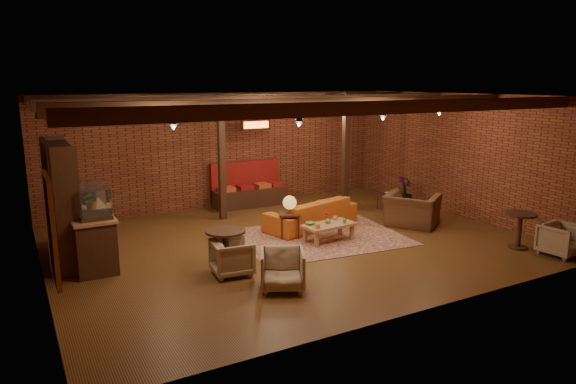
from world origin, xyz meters
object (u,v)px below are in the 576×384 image
coffee_table (328,226)px  armchair_right (412,205)px  sofa (311,213)px  plant_tall (405,162)px  round_table_right (520,225)px  armchair_a (232,255)px  round_table_left (226,243)px  armchair_b (282,268)px  armchair_far (561,238)px  side_table_lamp (290,206)px  side_table_book (386,195)px

coffee_table → armchair_right: armchair_right is taller
sofa → plant_tall: bearing=174.6°
coffee_table → round_table_right: bearing=-35.6°
armchair_a → round_table_left: bearing=10.2°
armchair_b → armchair_far: (5.82, -1.22, -0.02)m
side_table_lamp → armchair_b: (-1.54, -2.53, -0.36)m
side_table_book → plant_tall: plant_tall is taller
armchair_a → armchair_right: bearing=-73.6°
sofa → side_table_lamp: bearing=14.4°
armchair_a → armchair_b: (0.49, -1.04, 0.02)m
coffee_table → armchair_b: (-2.15, -1.86, 0.02)m
armchair_right → coffee_table: bearing=58.6°
round_table_right → sofa: bearing=131.1°
side_table_lamp → side_table_book: bearing=15.3°
armchair_b → coffee_table: bearing=67.0°
armchair_far → side_table_lamp: bearing=134.4°
sofa → round_table_left: round_table_left is taller
plant_tall → side_table_lamp: bearing=-166.6°
round_table_right → armchair_a: bearing=165.5°
coffee_table → side_table_lamp: bearing=132.4°
armchair_far → armchair_b: bearing=163.8°
armchair_b → plant_tall: plant_tall is taller
side_table_book → coffee_table: bearing=-151.1°
side_table_lamp → armchair_a: size_ratio=1.34×
armchair_a → armchair_far: 6.70m
round_table_left → plant_tall: 6.76m
armchair_b → armchair_right: (4.66, 1.92, 0.15)m
plant_tall → armchair_a: bearing=-158.3°
side_table_lamp → armchair_b: 2.98m
side_table_lamp → armchair_far: 5.70m
armchair_far → armchair_a: bearing=155.9°
armchair_b → round_table_right: size_ratio=0.99×
sofa → round_table_right: 4.66m
side_table_lamp → round_table_right: 4.96m
sofa → armchair_b: armchair_b is taller
round_table_right → plant_tall: (0.36, 4.05, 0.76)m
round_table_left → side_table_book: round_table_left is taller
coffee_table → armchair_a: armchair_a is taller
round_table_left → side_table_lamp: bearing=31.0°
round_table_left → round_table_right: round_table_left is taller
coffee_table → armchair_right: (2.50, 0.07, 0.17)m
side_table_lamp → armchair_a: (-2.04, -1.49, -0.38)m
coffee_table → armchair_far: size_ratio=1.68×
side_table_lamp → plant_tall: plant_tall is taller
sofa → side_table_lamp: size_ratio=2.46×
side_table_lamp → plant_tall: size_ratio=0.38×
sofa → coffee_table: (-0.24, -1.14, 0.01)m
side_table_lamp → armchair_b: size_ratio=1.28×
armchair_right → side_table_book: 1.67m
coffee_table → round_table_right: round_table_right is taller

